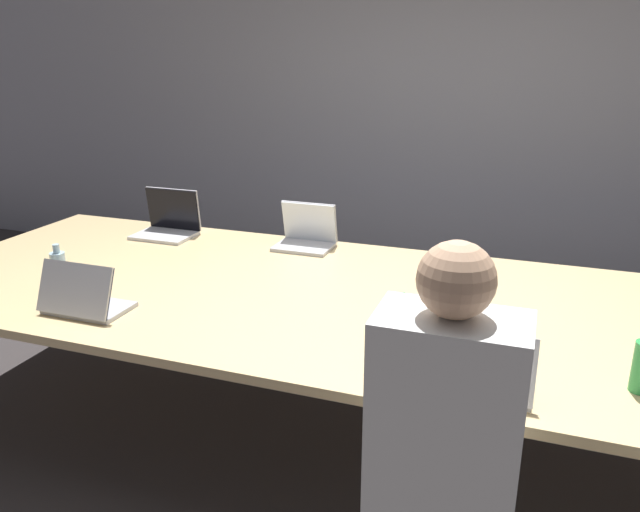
{
  "coord_description": "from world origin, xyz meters",
  "views": [
    {
      "loc": [
        0.66,
        -2.58,
        1.87
      ],
      "look_at": [
        -0.3,
        0.1,
        0.92
      ],
      "focal_mm": 35.0,
      "sensor_mm": 36.0,
      "label": 1
    }
  ],
  "objects_px": {
    "laptop_near_left": "(82,299)",
    "laptop_near_midright": "(480,375)",
    "laptop_far_midleft": "(306,234)",
    "stapler": "(417,316)",
    "bottle_near_left": "(59,271)",
    "person_near_midright": "(441,490)",
    "laptop_far_left": "(169,222)",
    "bottle_near_midright": "(401,331)"
  },
  "relations": [
    {
      "from": "laptop_far_midleft",
      "to": "laptop_near_midright",
      "type": "xyz_separation_m",
      "value": [
        1.13,
        -1.33,
        -0.01
      ]
    },
    {
      "from": "laptop_far_left",
      "to": "stapler",
      "type": "bearing_deg",
      "value": -24.14
    },
    {
      "from": "laptop_near_midright",
      "to": "person_near_midright",
      "type": "distance_m",
      "value": 0.46
    },
    {
      "from": "laptop_far_left",
      "to": "person_near_midright",
      "type": "distance_m",
      "value": 2.6
    },
    {
      "from": "laptop_near_left",
      "to": "laptop_far_left",
      "type": "height_order",
      "value": "laptop_far_left"
    },
    {
      "from": "person_near_midright",
      "to": "bottle_near_midright",
      "type": "distance_m",
      "value": 0.66
    },
    {
      "from": "person_near_midright",
      "to": "bottle_near_midright",
      "type": "relative_size",
      "value": 5.43
    },
    {
      "from": "laptop_far_left",
      "to": "bottle_near_midright",
      "type": "relative_size",
      "value": 1.37
    },
    {
      "from": "bottle_near_midright",
      "to": "bottle_near_left",
      "type": "bearing_deg",
      "value": 175.34
    },
    {
      "from": "laptop_near_left",
      "to": "laptop_near_midright",
      "type": "bearing_deg",
      "value": 176.74
    },
    {
      "from": "stapler",
      "to": "laptop_far_midleft",
      "type": "bearing_deg",
      "value": 162.15
    },
    {
      "from": "laptop_far_midleft",
      "to": "bottle_near_midright",
      "type": "relative_size",
      "value": 1.26
    },
    {
      "from": "person_near_midright",
      "to": "stapler",
      "type": "distance_m",
      "value": 0.97
    },
    {
      "from": "bottle_near_midright",
      "to": "laptop_near_left",
      "type": "bearing_deg",
      "value": -177.93
    },
    {
      "from": "laptop_far_left",
      "to": "laptop_near_midright",
      "type": "relative_size",
      "value": 1.03
    },
    {
      "from": "bottle_near_left",
      "to": "bottle_near_midright",
      "type": "height_order",
      "value": "bottle_near_midright"
    },
    {
      "from": "bottle_near_left",
      "to": "bottle_near_midright",
      "type": "xyz_separation_m",
      "value": [
        1.68,
        -0.14,
        0.01
      ]
    },
    {
      "from": "laptop_far_left",
      "to": "laptop_far_midleft",
      "type": "bearing_deg",
      "value": 3.83
    },
    {
      "from": "laptop_far_left",
      "to": "laptop_near_midright",
      "type": "bearing_deg",
      "value": -32.23
    },
    {
      "from": "laptop_far_midleft",
      "to": "bottle_near_left",
      "type": "distance_m",
      "value": 1.35
    },
    {
      "from": "laptop_far_midleft",
      "to": "bottle_near_midright",
      "type": "xyz_separation_m",
      "value": [
        0.82,
        -1.18,
        0.04
      ]
    },
    {
      "from": "laptop_far_left",
      "to": "laptop_near_midright",
      "type": "xyz_separation_m",
      "value": [
        2.02,
        -1.27,
        -0.01
      ]
    },
    {
      "from": "laptop_near_midright",
      "to": "person_near_midright",
      "type": "bearing_deg",
      "value": 83.17
    },
    {
      "from": "laptop_far_midleft",
      "to": "stapler",
      "type": "relative_size",
      "value": 2.15
    },
    {
      "from": "bottle_near_left",
      "to": "bottle_near_midright",
      "type": "relative_size",
      "value": 0.88
    },
    {
      "from": "laptop_near_left",
      "to": "bottle_near_left",
      "type": "height_order",
      "value": "laptop_near_left"
    },
    {
      "from": "laptop_near_midright",
      "to": "bottle_near_midright",
      "type": "distance_m",
      "value": 0.34
    },
    {
      "from": "stapler",
      "to": "bottle_near_left",
      "type": "bearing_deg",
      "value": -145.0
    },
    {
      "from": "person_near_midright",
      "to": "bottle_near_midright",
      "type": "bearing_deg",
      "value": -66.24
    },
    {
      "from": "laptop_near_midright",
      "to": "stapler",
      "type": "xyz_separation_m",
      "value": [
        -0.31,
        0.51,
        -0.04
      ]
    },
    {
      "from": "stapler",
      "to": "laptop_far_left",
      "type": "bearing_deg",
      "value": -176.73
    },
    {
      "from": "bottle_near_left",
      "to": "laptop_near_midright",
      "type": "height_order",
      "value": "laptop_near_midright"
    },
    {
      "from": "bottle_near_left",
      "to": "laptop_far_midleft",
      "type": "bearing_deg",
      "value": 50.77
    },
    {
      "from": "bottle_near_left",
      "to": "person_near_midright",
      "type": "xyz_separation_m",
      "value": [
        1.93,
        -0.71,
        -0.18
      ]
    },
    {
      "from": "person_near_midright",
      "to": "laptop_far_left",
      "type": "bearing_deg",
      "value": -40.83
    },
    {
      "from": "bottle_near_left",
      "to": "laptop_near_left",
      "type": "bearing_deg",
      "value": -33.3
    },
    {
      "from": "laptop_far_midleft",
      "to": "stapler",
      "type": "xyz_separation_m",
      "value": [
        0.82,
        -0.82,
        -0.05
      ]
    },
    {
      "from": "person_near_midright",
      "to": "bottle_near_midright",
      "type": "xyz_separation_m",
      "value": [
        -0.25,
        0.57,
        0.2
      ]
    },
    {
      "from": "laptop_near_left",
      "to": "laptop_far_left",
      "type": "xyz_separation_m",
      "value": [
        -0.32,
        1.17,
        0.01
      ]
    },
    {
      "from": "laptop_far_left",
      "to": "bottle_near_midright",
      "type": "height_order",
      "value": "laptop_far_left"
    },
    {
      "from": "laptop_near_left",
      "to": "laptop_far_left",
      "type": "distance_m",
      "value": 1.22
    },
    {
      "from": "laptop_far_midleft",
      "to": "person_near_midright",
      "type": "bearing_deg",
      "value": -58.54
    }
  ]
}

